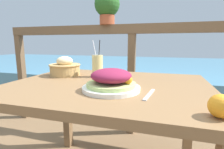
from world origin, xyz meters
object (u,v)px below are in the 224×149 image
object	(u,v)px
salad_plate	(111,81)
drink_glass	(97,66)
potted_plant	(107,6)
bread_basket	(65,68)

from	to	relation	value
salad_plate	drink_glass	distance (m)	0.36
salad_plate	potted_plant	xyz separation A→B (m)	(-0.32, 0.92, 0.54)
bread_basket	potted_plant	world-z (taller)	potted_plant
drink_glass	potted_plant	world-z (taller)	potted_plant
salad_plate	bread_basket	world-z (taller)	bread_basket
potted_plant	drink_glass	bearing A→B (deg)	-78.17
salad_plate	bread_basket	distance (m)	0.52
drink_glass	bread_basket	world-z (taller)	drink_glass
drink_glass	potted_plant	xyz separation A→B (m)	(-0.13, 0.62, 0.51)
salad_plate	potted_plant	distance (m)	1.12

